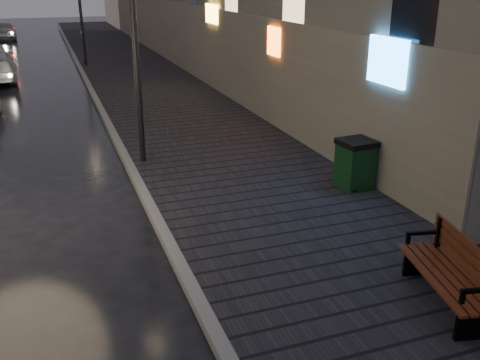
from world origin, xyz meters
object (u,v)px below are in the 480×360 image
object	(u,v)px
bench	(453,273)
car_far	(4,31)
lamp_near	(133,17)
trash_bin	(355,163)

from	to	relation	value
bench	car_far	world-z (taller)	car_far
lamp_near	car_far	bearing A→B (deg)	98.07
lamp_near	car_far	xyz separation A→B (m)	(-4.43, 31.25, -2.85)
lamp_near	bench	bearing A→B (deg)	-69.18
lamp_near	trash_bin	xyz separation A→B (m)	(3.89, -3.23, -2.81)
bench	car_far	bearing A→B (deg)	113.17
trash_bin	car_far	distance (m)	35.47
car_far	lamp_near	bearing A→B (deg)	94.11
bench	car_far	distance (m)	39.37
trash_bin	car_far	size ratio (longest dim) A/B	0.27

